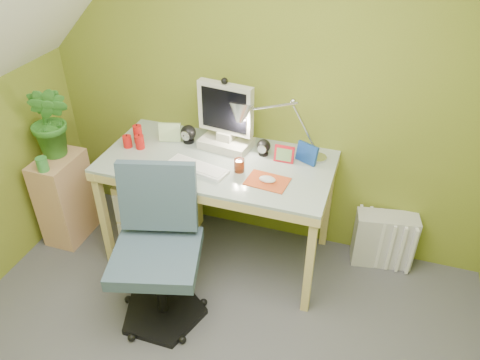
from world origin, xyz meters
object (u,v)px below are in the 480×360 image
(potted_plant, at_px, (51,121))
(monitor, at_px, (226,116))
(task_chair, at_px, (156,255))
(desk, at_px, (219,209))
(radiator, at_px, (384,239))
(side_ledge, at_px, (66,198))
(desk_lamp, at_px, (293,115))

(potted_plant, bearing_deg, monitor, 14.06)
(task_chair, bearing_deg, potted_plant, 136.29)
(desk, xyz_separation_m, task_chair, (-0.15, -0.66, 0.12))
(radiator, bearing_deg, potted_plant, 179.40)
(desk, relative_size, side_ledge, 2.20)
(side_ledge, bearing_deg, radiator, 10.58)
(desk, distance_m, monitor, 0.66)
(desk, height_order, side_ledge, desk)
(side_ledge, bearing_deg, desk_lamp, 11.95)
(monitor, height_order, potted_plant, monitor)
(desk_lamp, xyz_separation_m, potted_plant, (-1.62, -0.29, -0.16))
(side_ledge, height_order, task_chair, task_chair)
(desk_lamp, height_order, radiator, desk_lamp)
(potted_plant, bearing_deg, desk_lamp, 10.24)
(side_ledge, relative_size, potted_plant, 1.25)
(desk, relative_size, desk_lamp, 2.43)
(desk_lamp, bearing_deg, task_chair, -117.54)
(side_ledge, height_order, potted_plant, potted_plant)
(desk, height_order, radiator, desk)
(desk_lamp, distance_m, radiator, 1.15)
(desk, distance_m, desk_lamp, 0.86)
(potted_plant, xyz_separation_m, radiator, (2.31, 0.38, -0.75))
(monitor, bearing_deg, desk, -82.34)
(desk, height_order, monitor, monitor)
(desk, bearing_deg, monitor, 90.18)
(desk, xyz_separation_m, side_ledge, (-1.17, -0.16, -0.06))
(side_ledge, distance_m, radiator, 2.36)
(monitor, distance_m, potted_plant, 1.20)
(desk_lamp, bearing_deg, desk, -150.55)
(desk, bearing_deg, potted_plant, -174.34)
(desk, distance_m, task_chair, 0.69)
(desk, relative_size, potted_plant, 2.75)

